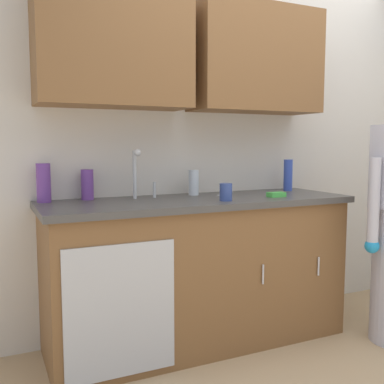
{
  "coord_description": "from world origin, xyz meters",
  "views": [
    {
      "loc": [
        -1.77,
        -1.82,
        1.28
      ],
      "look_at": [
        -0.67,
        0.55,
        1.0
      ],
      "focal_mm": 41.82,
      "sensor_mm": 36.0,
      "label": 1
    }
  ],
  "objects_px": {
    "bottle_water_tall": "(288,175)",
    "knife_on_counter": "(225,193)",
    "bottle_water_short": "(44,183)",
    "bottle_soap": "(194,183)",
    "sink": "(148,203)",
    "sponge": "(276,195)",
    "bottle_dish_liquid": "(87,185)",
    "cup_by_sink": "(226,192)"
  },
  "relations": [
    {
      "from": "sponge",
      "to": "cup_by_sink",
      "type": "bearing_deg",
      "value": -174.45
    },
    {
      "from": "bottle_water_tall",
      "to": "sponge",
      "type": "bearing_deg",
      "value": -137.03
    },
    {
      "from": "bottle_water_tall",
      "to": "sponge",
      "type": "relative_size",
      "value": 2.08
    },
    {
      "from": "bottle_water_tall",
      "to": "bottle_dish_liquid",
      "type": "relative_size",
      "value": 1.23
    },
    {
      "from": "bottle_water_tall",
      "to": "bottle_water_short",
      "type": "bearing_deg",
      "value": 177.88
    },
    {
      "from": "bottle_soap",
      "to": "knife_on_counter",
      "type": "height_order",
      "value": "bottle_soap"
    },
    {
      "from": "sink",
      "to": "sponge",
      "type": "bearing_deg",
      "value": -10.13
    },
    {
      "from": "sink",
      "to": "sponge",
      "type": "distance_m",
      "value": 0.84
    },
    {
      "from": "bottle_water_tall",
      "to": "bottle_water_short",
      "type": "relative_size",
      "value": 1.0
    },
    {
      "from": "sink",
      "to": "cup_by_sink",
      "type": "height_order",
      "value": "sink"
    },
    {
      "from": "bottle_dish_liquid",
      "to": "cup_by_sink",
      "type": "relative_size",
      "value": 1.77
    },
    {
      "from": "bottle_water_tall",
      "to": "knife_on_counter",
      "type": "relative_size",
      "value": 0.96
    },
    {
      "from": "sink",
      "to": "cup_by_sink",
      "type": "distance_m",
      "value": 0.47
    },
    {
      "from": "knife_on_counter",
      "to": "bottle_soap",
      "type": "bearing_deg",
      "value": -46.2
    },
    {
      "from": "bottle_water_short",
      "to": "knife_on_counter",
      "type": "bearing_deg",
      "value": -2.77
    },
    {
      "from": "bottle_soap",
      "to": "bottle_dish_liquid",
      "type": "height_order",
      "value": "bottle_dish_liquid"
    },
    {
      "from": "bottle_dish_liquid",
      "to": "sponge",
      "type": "xyz_separation_m",
      "value": [
        1.14,
        -0.37,
        -0.08
      ]
    },
    {
      "from": "knife_on_counter",
      "to": "sponge",
      "type": "height_order",
      "value": "sponge"
    },
    {
      "from": "bottle_soap",
      "to": "sponge",
      "type": "height_order",
      "value": "bottle_soap"
    },
    {
      "from": "sink",
      "to": "bottle_water_tall",
      "type": "height_order",
      "value": "sink"
    },
    {
      "from": "bottle_water_tall",
      "to": "knife_on_counter",
      "type": "height_order",
      "value": "bottle_water_tall"
    },
    {
      "from": "bottle_dish_liquid",
      "to": "sponge",
      "type": "bearing_deg",
      "value": -17.74
    },
    {
      "from": "bottle_water_short",
      "to": "sponge",
      "type": "relative_size",
      "value": 2.08
    },
    {
      "from": "sink",
      "to": "knife_on_counter",
      "type": "height_order",
      "value": "sink"
    },
    {
      "from": "sink",
      "to": "bottle_water_short",
      "type": "height_order",
      "value": "sink"
    },
    {
      "from": "bottle_water_short",
      "to": "cup_by_sink",
      "type": "relative_size",
      "value": 2.18
    },
    {
      "from": "sink",
      "to": "cup_by_sink",
      "type": "xyz_separation_m",
      "value": [
        0.43,
        -0.19,
        0.07
      ]
    },
    {
      "from": "bottle_water_tall",
      "to": "cup_by_sink",
      "type": "bearing_deg",
      "value": -155.21
    },
    {
      "from": "knife_on_counter",
      "to": "sponge",
      "type": "distance_m",
      "value": 0.36
    },
    {
      "from": "bottle_soap",
      "to": "cup_by_sink",
      "type": "bearing_deg",
      "value": -82.36
    },
    {
      "from": "bottle_water_short",
      "to": "sponge",
      "type": "height_order",
      "value": "bottle_water_short"
    },
    {
      "from": "sink",
      "to": "sponge",
      "type": "relative_size",
      "value": 4.55
    },
    {
      "from": "bottle_soap",
      "to": "bottle_water_short",
      "type": "xyz_separation_m",
      "value": [
        -0.96,
        0.03,
        0.03
      ]
    },
    {
      "from": "bottle_soap",
      "to": "sponge",
      "type": "distance_m",
      "value": 0.55
    },
    {
      "from": "sink",
      "to": "bottle_water_tall",
      "type": "relative_size",
      "value": 2.18
    },
    {
      "from": "bottle_water_tall",
      "to": "bottle_water_short",
      "type": "xyz_separation_m",
      "value": [
        -1.71,
        0.06,
        0.0
      ]
    },
    {
      "from": "bottle_water_short",
      "to": "bottle_soap",
      "type": "bearing_deg",
      "value": -1.91
    },
    {
      "from": "bottle_water_short",
      "to": "sink",
      "type": "bearing_deg",
      "value": -19.33
    },
    {
      "from": "bottle_soap",
      "to": "bottle_water_tall",
      "type": "distance_m",
      "value": 0.75
    },
    {
      "from": "knife_on_counter",
      "to": "bottle_water_tall",
      "type": "bearing_deg",
      "value": 139.5
    },
    {
      "from": "cup_by_sink",
      "to": "sponge",
      "type": "xyz_separation_m",
      "value": [
        0.4,
        0.04,
        -0.04
      ]
    },
    {
      "from": "knife_on_counter",
      "to": "cup_by_sink",
      "type": "bearing_deg",
      "value": 21.48
    }
  ]
}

